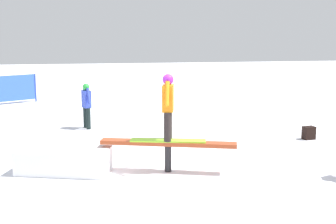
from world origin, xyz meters
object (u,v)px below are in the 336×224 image
object	(u,v)px
backpack_on_snow	(309,133)
bystander_blue	(86,103)
rail_feature	(168,145)
main_rider_on_rail	(168,109)

from	to	relation	value
backpack_on_snow	bystander_blue	bearing A→B (deg)	148.23
backpack_on_snow	rail_feature	bearing A→B (deg)	-161.99
main_rider_on_rail	bystander_blue	size ratio (longest dim) A/B	1.17
rail_feature	bystander_blue	xyz separation A→B (m)	(-1.66, 4.49, 0.19)
main_rider_on_rail	backpack_on_snow	bearing A→B (deg)	41.77
bystander_blue	backpack_on_snow	world-z (taller)	bystander_blue
rail_feature	backpack_on_snow	size ratio (longest dim) A/B	8.00
rail_feature	main_rider_on_rail	xyz separation A→B (m)	(0.00, 0.00, 0.75)
rail_feature	backpack_on_snow	xyz separation A→B (m)	(4.10, 2.18, -0.38)
rail_feature	main_rider_on_rail	world-z (taller)	main_rider_on_rail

